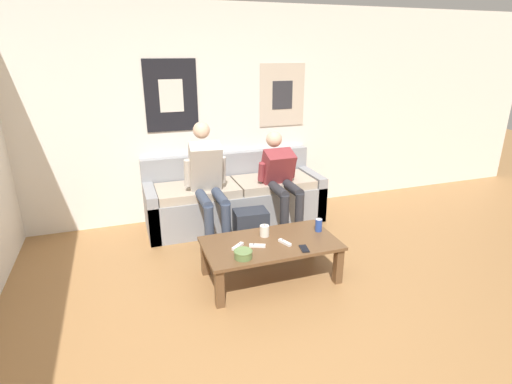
# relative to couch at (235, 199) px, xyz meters

# --- Properties ---
(ground_plane) EXTENTS (18.00, 18.00, 0.00)m
(ground_plane) POSITION_rel_couch_xyz_m (-0.26, -2.28, -0.30)
(ground_plane) COLOR #9E7042
(wall_back) EXTENTS (10.00, 0.07, 2.55)m
(wall_back) POSITION_rel_couch_xyz_m (-0.26, 0.37, 0.98)
(wall_back) COLOR white
(wall_back) RESTS_ON ground_plane
(couch) EXTENTS (2.14, 0.74, 0.81)m
(couch) POSITION_rel_couch_xyz_m (0.00, 0.00, 0.00)
(couch) COLOR gray
(couch) RESTS_ON ground_plane
(coffee_table) EXTENTS (1.22, 0.66, 0.37)m
(coffee_table) POSITION_rel_couch_xyz_m (-0.06, -1.38, 0.02)
(coffee_table) COLOR brown
(coffee_table) RESTS_ON ground_plane
(person_seated_adult) EXTENTS (0.47, 0.91, 1.29)m
(person_seated_adult) POSITION_rel_couch_xyz_m (-0.40, -0.36, 0.41)
(person_seated_adult) COLOR #384256
(person_seated_adult) RESTS_ON ground_plane
(person_seated_teen) EXTENTS (0.47, 0.86, 1.13)m
(person_seated_teen) POSITION_rel_couch_xyz_m (0.46, -0.37, 0.34)
(person_seated_teen) COLOR #2D2D33
(person_seated_teen) RESTS_ON ground_plane
(backpack) EXTENTS (0.37, 0.31, 0.42)m
(backpack) POSITION_rel_couch_xyz_m (-0.03, -0.73, -0.09)
(backpack) COLOR #282D38
(backpack) RESTS_ON ground_plane
(ceramic_bowl) EXTENTS (0.16, 0.16, 0.07)m
(ceramic_bowl) POSITION_rel_couch_xyz_m (-0.39, -1.58, 0.12)
(ceramic_bowl) COLOR #607F47
(ceramic_bowl) RESTS_ON coffee_table
(pillar_candle) EXTENTS (0.09, 0.09, 0.12)m
(pillar_candle) POSITION_rel_couch_xyz_m (-0.07, -1.24, 0.13)
(pillar_candle) COLOR silver
(pillar_candle) RESTS_ON coffee_table
(drink_can_blue) EXTENTS (0.07, 0.07, 0.12)m
(drink_can_blue) POSITION_rel_couch_xyz_m (0.46, -1.31, 0.14)
(drink_can_blue) COLOR #28479E
(drink_can_blue) RESTS_ON coffee_table
(game_controller_near_left) EXTENTS (0.08, 0.15, 0.03)m
(game_controller_near_left) POSITION_rel_couch_xyz_m (0.05, -1.45, 0.09)
(game_controller_near_left) COLOR white
(game_controller_near_left) RESTS_ON coffee_table
(game_controller_near_right) EXTENTS (0.15, 0.09, 0.03)m
(game_controller_near_right) POSITION_rel_couch_xyz_m (-0.21, -1.43, 0.09)
(game_controller_near_right) COLOR white
(game_controller_near_right) RESTS_ON coffee_table
(game_controller_far_center) EXTENTS (0.13, 0.12, 0.03)m
(game_controller_far_center) POSITION_rel_couch_xyz_m (-0.38, -1.38, 0.09)
(game_controller_far_center) COLOR white
(game_controller_far_center) RESTS_ON coffee_table
(cell_phone) EXTENTS (0.09, 0.15, 0.01)m
(cell_phone) POSITION_rel_couch_xyz_m (0.17, -1.61, 0.08)
(cell_phone) COLOR black
(cell_phone) RESTS_ON coffee_table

